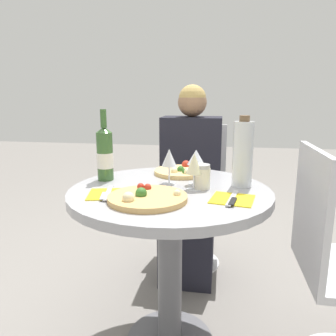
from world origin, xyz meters
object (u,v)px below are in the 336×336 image
object	(u,v)px
chair_behind_diner	(192,197)
wine_bottle	(105,154)
seated_diner	(190,192)
pizza_large	(147,197)
dining_table	(170,226)
tall_carafe	(243,154)

from	to	relation	value
chair_behind_diner	wine_bottle	size ratio (longest dim) A/B	2.89
seated_diner	wine_bottle	distance (m)	0.73
chair_behind_diner	pizza_large	distance (m)	1.03
dining_table	wine_bottle	distance (m)	0.43
dining_table	tall_carafe	world-z (taller)	tall_carafe
pizza_large	tall_carafe	distance (m)	0.45
pizza_large	tall_carafe	world-z (taller)	tall_carafe
seated_diner	dining_table	bearing A→B (deg)	88.56
pizza_large	wine_bottle	bearing A→B (deg)	133.60
wine_bottle	dining_table	bearing A→B (deg)	-17.04
dining_table	pizza_large	distance (m)	0.25
chair_behind_diner	tall_carafe	size ratio (longest dim) A/B	3.10
tall_carafe	chair_behind_diner	bearing A→B (deg)	110.57
seated_diner	tall_carafe	bearing A→B (deg)	115.42
dining_table	chair_behind_diner	distance (m)	0.83
seated_diner	wine_bottle	world-z (taller)	seated_diner
chair_behind_diner	seated_diner	world-z (taller)	seated_diner
pizza_large	tall_carafe	size ratio (longest dim) A/B	0.99
pizza_large	tall_carafe	xyz separation A→B (m)	(0.35, 0.26, 0.13)
dining_table	seated_diner	distance (m)	0.67
pizza_large	wine_bottle	distance (m)	0.38
seated_diner	pizza_large	bearing A→B (deg)	84.92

